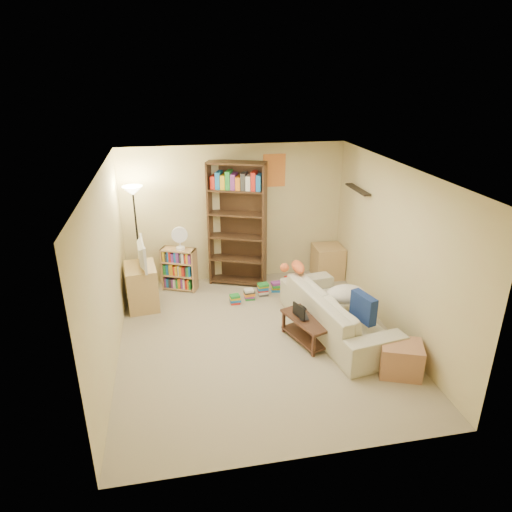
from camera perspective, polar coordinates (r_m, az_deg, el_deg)
name	(u,v)px	position (r m, az deg, el deg)	size (l,w,h in m)	color
room	(259,236)	(6.11, 0.42, 2.54)	(4.50, 4.54, 2.52)	tan
sofa	(337,312)	(6.98, 10.12, -6.85)	(1.25, 2.37, 0.66)	beige
navy_pillow	(363,307)	(6.53, 13.28, -6.27)	(0.43, 0.13, 0.39)	navy
cream_blanket	(346,294)	(6.99, 11.18, -4.71)	(0.61, 0.43, 0.26)	beige
tabby_cat	(296,267)	(7.34, 4.98, -1.38)	(0.52, 0.25, 0.18)	orange
coffee_table	(309,326)	(6.74, 6.67, -8.68)	(0.72, 0.95, 0.37)	#47261B
laptop	(306,315)	(6.70, 6.21, -7.35)	(0.22, 0.33, 0.03)	black
laptop_screen	(299,311)	(6.59, 5.39, -6.88)	(0.01, 0.28, 0.19)	white
mug	(330,321)	(6.55, 9.24, -7.97)	(0.10, 0.10, 0.09)	silver
tv_remote	(304,307)	(6.91, 5.97, -6.39)	(0.05, 0.15, 0.02)	black
tv_stand	(142,286)	(7.78, -14.08, -3.72)	(0.48, 0.68, 0.72)	tan
television	(138,254)	(7.55, -14.49, 0.25)	(0.19, 0.77, 0.44)	black
tall_bookshelf	(237,222)	(8.09, -2.36, 4.29)	(1.06, 0.69, 2.25)	#442A1A
short_bookshelf	(179,269)	(8.23, -9.56, -1.65)	(0.65, 0.46, 0.78)	tan
desk_fan	(180,237)	(7.97, -9.52, 2.34)	(0.28, 0.16, 0.42)	white
floor_lamp	(135,210)	(7.75, -14.94, 5.58)	(0.33, 0.33, 1.95)	black
side_table	(328,261)	(8.77, 8.95, -0.67)	(0.53, 0.53, 0.61)	tan
end_cabinet	(401,359)	(6.33, 17.62, -12.13)	(0.52, 0.44, 0.44)	tan
book_stacks	(264,290)	(8.03, 1.04, -4.24)	(1.25, 0.57, 0.23)	red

